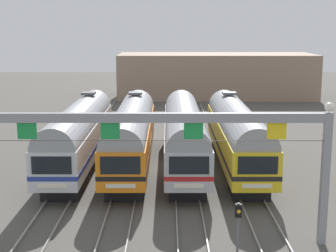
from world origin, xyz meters
TOP-DOWN VIEW (x-y plane):
  - ground_plane at (0.00, 0.00)m, footprint 160.00×160.00m
  - track_bed at (0.00, 17.00)m, footprint 13.20×70.00m
  - commuter_train_silver at (-5.85, -0.00)m, footprint 2.88×18.06m
  - commuter_train_orange at (-1.95, -0.00)m, footprint 2.88×18.06m
  - commuter_train_stainless at (1.95, -0.01)m, footprint 2.88×18.06m
  - commuter_train_yellow at (5.85, -0.00)m, footprint 2.88×18.06m
  - catenary_gantry at (0.00, -13.50)m, footprint 16.93×0.44m
  - yard_signal_mast at (3.90, -15.29)m, footprint 0.28×0.35m
  - maintenance_building at (7.85, 38.32)m, footprint 28.49×10.00m

SIDE VIEW (x-z plane):
  - ground_plane at x=0.00m, z-range 0.00..0.00m
  - track_bed at x=0.00m, z-range 0.00..0.15m
  - yard_signal_mast at x=3.90m, z-range 0.54..3.25m
  - commuter_train_stainless at x=1.95m, z-range 0.30..5.07m
  - commuter_train_silver at x=-5.85m, z-range 0.16..5.21m
  - commuter_train_orange at x=-1.95m, z-range 0.16..5.21m
  - commuter_train_yellow at x=5.85m, z-range 0.16..5.21m
  - maintenance_building at x=7.85m, z-range 0.00..6.40m
  - catenary_gantry at x=0.00m, z-range 1.61..8.58m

